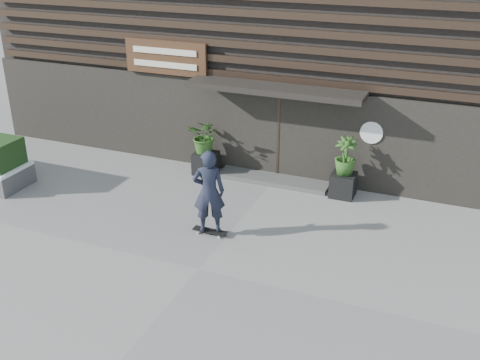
% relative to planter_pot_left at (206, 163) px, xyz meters
% --- Properties ---
extents(ground, '(80.00, 80.00, 0.00)m').
position_rel_planter_pot_left_xyz_m(ground, '(1.90, -4.40, -0.30)').
color(ground, gray).
rests_on(ground, ground).
extents(entrance_step, '(3.00, 0.80, 0.12)m').
position_rel_planter_pot_left_xyz_m(entrance_step, '(1.90, 0.20, -0.24)').
color(entrance_step, '#474745').
rests_on(entrance_step, ground).
extents(planter_pot_left, '(0.60, 0.60, 0.60)m').
position_rel_planter_pot_left_xyz_m(planter_pot_left, '(0.00, 0.00, 0.00)').
color(planter_pot_left, black).
rests_on(planter_pot_left, ground).
extents(bamboo_left, '(0.86, 0.75, 0.96)m').
position_rel_planter_pot_left_xyz_m(bamboo_left, '(0.00, 0.00, 0.78)').
color(bamboo_left, '#2D591E').
rests_on(bamboo_left, planter_pot_left).
extents(planter_pot_right, '(0.60, 0.60, 0.60)m').
position_rel_planter_pot_left_xyz_m(planter_pot_right, '(3.80, 0.00, 0.00)').
color(planter_pot_right, black).
rests_on(planter_pot_right, ground).
extents(bamboo_right, '(0.54, 0.54, 0.96)m').
position_rel_planter_pot_left_xyz_m(bamboo_right, '(3.80, 0.00, 0.78)').
color(bamboo_right, '#2D591E').
rests_on(bamboo_right, planter_pot_right).
extents(building, '(18.00, 11.00, 8.00)m').
position_rel_planter_pot_left_xyz_m(building, '(1.90, 5.56, 3.69)').
color(building, black).
rests_on(building, ground).
extents(skateboarder, '(0.81, 0.69, 1.98)m').
position_rel_planter_pot_left_xyz_m(skateboarder, '(1.52, -3.03, 0.73)').
color(skateboarder, black).
rests_on(skateboarder, ground).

